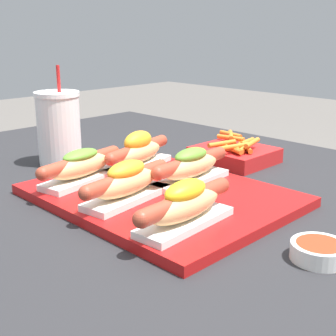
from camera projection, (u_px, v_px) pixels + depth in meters
name	position (u px, v px, depth m)	size (l,w,h in m)	color
serving_tray	(160.00, 195.00, 0.87)	(0.46, 0.36, 0.02)	#B71414
hot_dog_0	(81.00, 166.00, 0.91)	(0.09, 0.21, 0.07)	white
hot_dog_1	(127.00, 182.00, 0.81)	(0.08, 0.21, 0.07)	white
hot_dog_2	(185.00, 205.00, 0.71)	(0.07, 0.22, 0.07)	white
hot_dog_3	(138.00, 152.00, 1.00)	(0.10, 0.21, 0.08)	white
hot_dog_4	(191.00, 166.00, 0.91)	(0.07, 0.22, 0.07)	white
sauce_bowl	(319.00, 251.00, 0.65)	(0.08, 0.08, 0.02)	white
drink_cup	(59.00, 128.00, 1.09)	(0.10, 0.10, 0.23)	white
fries_basket	(235.00, 154.00, 1.12)	(0.17, 0.17, 0.06)	red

